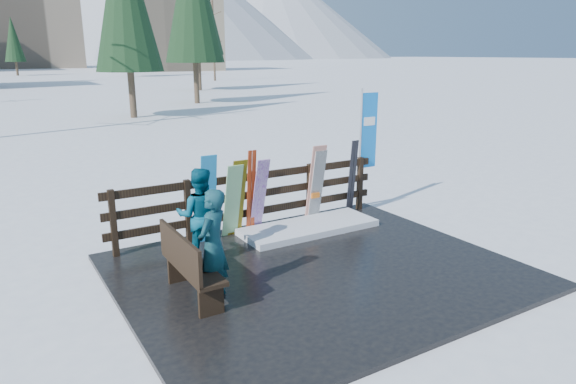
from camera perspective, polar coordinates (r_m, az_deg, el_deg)
ground at (r=8.26m, az=3.30°, el=-9.01°), size 700.00×700.00×0.00m
deck at (r=8.24m, az=3.31°, el=-8.76°), size 6.00×5.00×0.08m
fence at (r=9.79m, az=-3.92°, el=-0.51°), size 5.60×0.10×1.15m
snow_patch at (r=9.90m, az=2.33°, el=-3.93°), size 2.67×1.00×0.12m
bench at (r=7.21m, az=-11.06°, el=-7.84°), size 0.41×1.50×0.97m
snowboard_0 at (r=9.16m, az=-8.86°, el=-0.80°), size 0.29×0.25×1.62m
snowboard_1 at (r=9.36m, az=-6.19°, el=-1.02°), size 0.30×0.39×1.40m
snowboard_2 at (r=9.39m, az=-5.65°, el=-0.71°), size 0.28×0.38×1.48m
snowboard_3 at (r=9.59m, az=-3.20°, el=-0.42°), size 0.25×0.43×1.45m
snowboard_4 at (r=10.24m, az=3.24°, el=0.68°), size 0.27×0.30×1.48m
snowboard_5 at (r=10.21m, az=3.07°, el=0.93°), size 0.32×0.31×1.58m
ski_pair_a at (r=9.57m, az=-4.12°, el=0.01°), size 0.16×0.18×1.60m
ski_pair_b at (r=10.83m, az=7.14°, el=1.65°), size 0.17×0.16×1.58m
rental_flag at (r=11.14m, az=8.74°, el=6.26°), size 0.45×0.04×2.60m
person_front at (r=7.06m, az=-8.35°, el=-5.87°), size 0.68×0.65×1.57m
person_back at (r=8.38m, az=-9.78°, el=-2.56°), size 0.94×0.86×1.56m
trees at (r=57.08m, az=-23.83°, el=16.48°), size 41.97×68.64×13.32m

